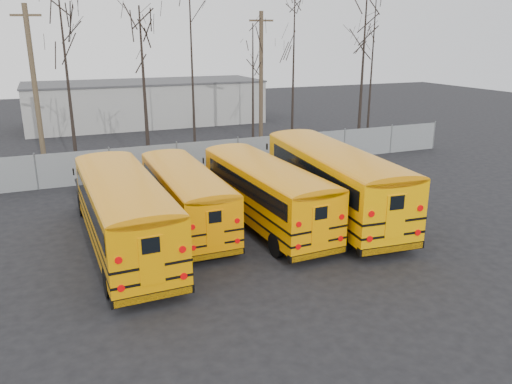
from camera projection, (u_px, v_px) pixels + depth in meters
name	position (u px, v px, depth m)	size (l,w,h in m)	color
ground	(251.00, 247.00, 20.37)	(120.00, 120.00, 0.00)	black
fence	(177.00, 159.00, 30.64)	(40.00, 0.04, 2.00)	gray
distant_building	(146.00, 103.00, 48.69)	(22.00, 8.00, 4.00)	#9D9C99
bus_a	(123.00, 206.00, 19.47)	(2.85, 11.40, 3.17)	black
bus_b	(184.00, 191.00, 22.11)	(2.35, 10.00, 2.79)	black
bus_c	(264.00, 187.00, 22.30)	(2.90, 10.80, 3.00)	black
bus_d	(331.00, 175.00, 23.37)	(3.79, 12.33, 3.40)	black
utility_pole_left	(35.00, 89.00, 30.38)	(1.73, 0.73, 10.08)	brown
utility_pole_right	(261.00, 79.00, 37.75)	(1.75, 0.62, 10.01)	#493929
tree_3	(68.00, 87.00, 29.93)	(0.26, 0.26, 10.65)	black
tree_4	(144.00, 92.00, 30.57)	(0.26, 0.26, 9.96)	black
tree_5	(192.00, 66.00, 33.19)	(0.26, 0.26, 12.73)	black
tree_6	(253.00, 93.00, 33.96)	(0.26, 0.26, 9.06)	black
tree_7	(293.00, 72.00, 38.17)	(0.26, 0.26, 11.30)	black
tree_8	(362.00, 71.00, 36.28)	(0.26, 0.26, 11.58)	black
tree_9	(371.00, 70.00, 39.24)	(0.26, 0.26, 11.38)	black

